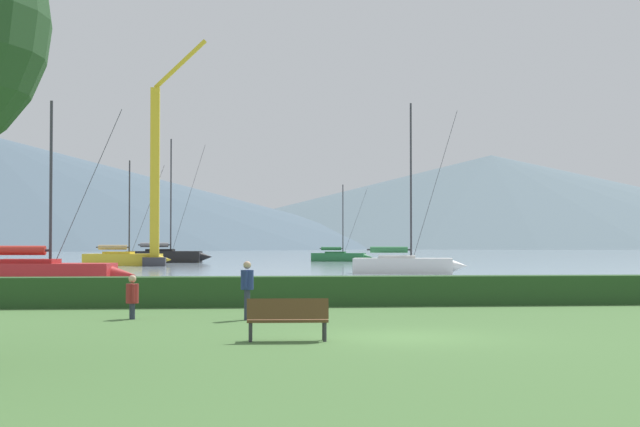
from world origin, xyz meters
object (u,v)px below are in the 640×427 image
Objects in this scene: sailboat_slip_0 at (404,264)px; sailboat_slip_11 at (124,258)px; person_standing_walker at (247,285)px; dock_crane at (156,187)px; sailboat_slip_7 at (166,255)px; park_bench_near_path at (288,317)px; sailboat_slip_6 at (339,256)px; person_seated_viewer at (132,295)px; sailboat_slip_10 at (40,273)px.

sailboat_slip_0 reaches higher than sailboat_slip_11.
sailboat_slip_0 is 7.13× the size of person_standing_walker.
sailboat_slip_7 is at bearing 90.04° from dock_crane.
sailboat_slip_0 is 6.50× the size of park_bench_near_path.
sailboat_slip_0 is 41.57m from sailboat_slip_7.
sailboat_slip_6 reaches higher than person_seated_viewer.
sailboat_slip_6 is 27.89m from sailboat_slip_11.
sailboat_slip_11 is (-21.99, -17.14, 0.10)m from sailboat_slip_6.
person_seated_viewer is 0.06× the size of dock_crane.
sailboat_slip_11 reaches higher than sailboat_slip_6.
person_seated_viewer is (6.44, -62.15, 0.02)m from sailboat_slip_11.
sailboat_slip_0 is 0.57× the size of dock_crane.
sailboat_slip_10 is 41.98m from sailboat_slip_11.
sailboat_slip_6 is 19.44m from sailboat_slip_7.
park_bench_near_path is at bearing -92.39° from sailboat_slip_0.
person_standing_walker is at bearing -83.76° from dock_crane.
sailboat_slip_6 is at bearing 84.95° from park_bench_near_path.
sailboat_slip_0 is at bearing -74.37° from sailboat_slip_6.
sailboat_slip_11 is 5.34× the size of park_bench_near_path.
sailboat_slip_7 is 75.06m from person_seated_viewer.
sailboat_slip_7 reaches higher than sailboat_slip_11.
sailboat_slip_0 reaches higher than person_seated_viewer.
sailboat_slip_7 is 16.32m from dock_crane.
sailboat_slip_7 is at bearing -150.80° from sailboat_slip_6.
park_bench_near_path is at bearing -70.46° from person_seated_viewer.
person_seated_viewer is at bearing -72.75° from sailboat_slip_11.
sailboat_slip_6 reaches higher than park_bench_near_path.
person_seated_viewer is 3.31m from person_standing_walker.
sailboat_slip_0 is 40.10m from person_standing_walker.
sailboat_slip_7 is at bearing 93.21° from sailboat_slip_10.
sailboat_slip_0 is 9.41× the size of person_seated_viewer.
person_standing_walker is at bearing -95.47° from sailboat_slip_0.
sailboat_slip_11 is 7.73× the size of person_seated_viewer.
sailboat_slip_0 reaches higher than sailboat_slip_10.
dock_crane is (-18.95, -19.32, 6.58)m from sailboat_slip_6.
park_bench_near_path is (7.38, -81.54, -0.22)m from sailboat_slip_7.
sailboat_slip_7 is 13.19m from sailboat_slip_11.
sailboat_slip_0 is 45.62m from park_bench_near_path.
sailboat_slip_0 is at bearing -37.39° from sailboat_slip_11.
sailboat_slip_0 is 1.22× the size of sailboat_slip_11.
park_bench_near_path is 1.45× the size of person_seated_viewer.
sailboat_slip_10 is (-21.28, -17.55, 0.02)m from sailboat_slip_0.
dock_crane reaches higher than sailboat_slip_7.
dock_crane reaches higher than person_seated_viewer.
sailboat_slip_11 is at bearing -125.67° from sailboat_slip_6.
park_bench_near_path is at bearing -62.81° from sailboat_slip_10.
park_bench_near_path is at bearing -72.49° from person_standing_walker.
sailboat_slip_11 is at bearing 144.46° from dock_crane.
sailboat_slip_10 is at bearing -93.87° from sailboat_slip_6.
sailboat_slip_0 is at bearing -50.42° from dock_crane.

